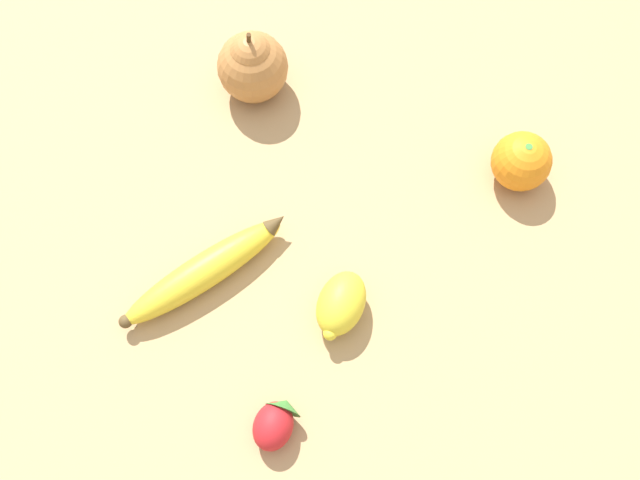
# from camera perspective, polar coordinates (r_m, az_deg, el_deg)

# --- Properties ---
(ground_plane) EXTENTS (3.00, 3.00, 0.00)m
(ground_plane) POSITION_cam_1_polar(r_m,az_deg,el_deg) (0.81, 2.65, -3.45)
(ground_plane) COLOR tan
(banana) EXTENTS (0.20, 0.12, 0.04)m
(banana) POSITION_cam_1_polar(r_m,az_deg,el_deg) (0.80, -8.73, -2.30)
(banana) COLOR yellow
(banana) RESTS_ON ground_plane
(orange) EXTENTS (0.07, 0.07, 0.07)m
(orange) POSITION_cam_1_polar(r_m,az_deg,el_deg) (0.86, 15.09, 5.81)
(orange) COLOR orange
(orange) RESTS_ON ground_plane
(pear) EXTENTS (0.08, 0.08, 0.10)m
(pear) POSITION_cam_1_polar(r_m,az_deg,el_deg) (0.88, -5.17, 13.15)
(pear) COLOR #B2753D
(pear) RESTS_ON ground_plane
(strawberry) EXTENTS (0.06, 0.05, 0.04)m
(strawberry) POSITION_cam_1_polar(r_m,az_deg,el_deg) (0.75, -3.36, -13.77)
(strawberry) COLOR red
(strawberry) RESTS_ON ground_plane
(lemon) EXTENTS (0.08, 0.06, 0.05)m
(lemon) POSITION_cam_1_polar(r_m,az_deg,el_deg) (0.77, 1.67, -4.93)
(lemon) COLOR yellow
(lemon) RESTS_ON ground_plane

